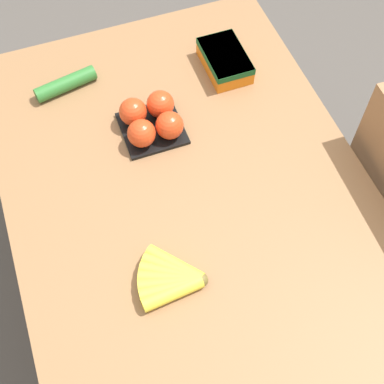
{
  "coord_description": "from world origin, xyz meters",
  "views": [
    {
      "loc": [
        0.66,
        -0.24,
        1.92
      ],
      "look_at": [
        0.0,
        0.0,
        0.77
      ],
      "focal_mm": 50.0,
      "sensor_mm": 36.0,
      "label": 1
    }
  ],
  "objects_px": {
    "tomato_pack": "(151,120)",
    "carrot_bag": "(225,60)",
    "banana_bunch": "(172,279)",
    "cucumber_near": "(66,84)"
  },
  "relations": [
    {
      "from": "banana_bunch",
      "to": "carrot_bag",
      "type": "distance_m",
      "value": 0.7
    },
    {
      "from": "cucumber_near",
      "to": "carrot_bag",
      "type": "bearing_deg",
      "value": 80.31
    },
    {
      "from": "tomato_pack",
      "to": "cucumber_near",
      "type": "height_order",
      "value": "tomato_pack"
    },
    {
      "from": "banana_bunch",
      "to": "cucumber_near",
      "type": "distance_m",
      "value": 0.68
    },
    {
      "from": "carrot_bag",
      "to": "cucumber_near",
      "type": "distance_m",
      "value": 0.47
    },
    {
      "from": "tomato_pack",
      "to": "cucumber_near",
      "type": "distance_m",
      "value": 0.3
    },
    {
      "from": "tomato_pack",
      "to": "carrot_bag",
      "type": "height_order",
      "value": "tomato_pack"
    },
    {
      "from": "cucumber_near",
      "to": "banana_bunch",
      "type": "bearing_deg",
      "value": 8.08
    },
    {
      "from": "banana_bunch",
      "to": "tomato_pack",
      "type": "relative_size",
      "value": 0.98
    },
    {
      "from": "banana_bunch",
      "to": "carrot_bag",
      "type": "xyz_separation_m",
      "value": [
        -0.6,
        0.37,
        0.02
      ]
    }
  ]
}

